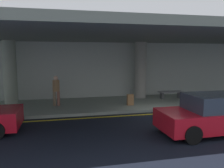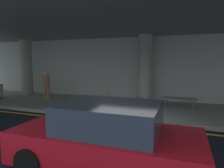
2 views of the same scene
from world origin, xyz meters
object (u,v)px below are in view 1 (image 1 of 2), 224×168
(support_column_far_left, at_px, (10,72))
(support_column_left_mid, at_px, (141,70))
(bench_metal, at_px, (171,93))
(car_red, at_px, (213,115))
(traveler_with_luggage, at_px, (56,89))
(suitcase_upright_primary, at_px, (130,100))

(support_column_far_left, xyz_separation_m, support_column_left_mid, (8.00, 0.00, 0.00))
(support_column_left_mid, bearing_deg, bench_metal, -22.01)
(support_column_left_mid, distance_m, bench_metal, 2.46)
(car_red, relative_size, bench_metal, 2.56)
(support_column_left_mid, relative_size, bench_metal, 2.28)
(support_column_far_left, bearing_deg, traveler_with_luggage, -26.87)
(traveler_with_luggage, xyz_separation_m, bench_metal, (7.23, 0.58, -0.61))
(support_column_far_left, relative_size, suitcase_upright_primary, 4.06)
(support_column_left_mid, bearing_deg, traveler_with_luggage, -166.32)
(bench_metal, bearing_deg, support_column_far_left, 175.70)
(support_column_left_mid, distance_m, traveler_with_luggage, 5.63)
(support_column_far_left, distance_m, traveler_with_luggage, 3.03)
(car_red, height_order, bench_metal, car_red)
(suitcase_upright_primary, height_order, bench_metal, suitcase_upright_primary)
(support_column_far_left, relative_size, traveler_with_luggage, 2.17)
(suitcase_upright_primary, bearing_deg, support_column_left_mid, 32.76)
(suitcase_upright_primary, distance_m, bench_metal, 3.44)
(support_column_left_mid, xyz_separation_m, car_red, (0.47, -6.87, -1.26))
(support_column_far_left, height_order, car_red, support_column_far_left)
(support_column_left_mid, bearing_deg, suitcase_upright_primary, -122.62)
(traveler_with_luggage, bearing_deg, support_column_left_mid, -24.22)
(car_red, xyz_separation_m, suitcase_upright_primary, (-1.81, 4.78, -0.25))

